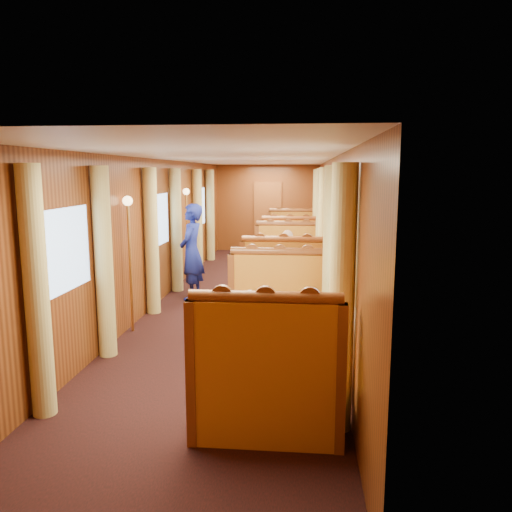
# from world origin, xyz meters

# --- Properties ---
(floor) EXTENTS (3.00, 12.00, 0.01)m
(floor) POSITION_xyz_m (0.00, 0.00, 0.00)
(floor) COLOR black
(floor) RESTS_ON ground
(ceiling) EXTENTS (3.00, 12.00, 0.01)m
(ceiling) POSITION_xyz_m (0.00, 0.00, 2.50)
(ceiling) COLOR silver
(ceiling) RESTS_ON wall_left
(wall_far) EXTENTS (3.00, 0.01, 2.50)m
(wall_far) POSITION_xyz_m (0.00, 6.00, 1.25)
(wall_far) COLOR brown
(wall_far) RESTS_ON floor
(wall_near) EXTENTS (3.00, 0.01, 2.50)m
(wall_near) POSITION_xyz_m (0.00, -6.00, 1.25)
(wall_near) COLOR brown
(wall_near) RESTS_ON floor
(wall_left) EXTENTS (0.01, 12.00, 2.50)m
(wall_left) POSITION_xyz_m (-1.50, 0.00, 1.25)
(wall_left) COLOR brown
(wall_left) RESTS_ON floor
(wall_right) EXTENTS (0.01, 12.00, 2.50)m
(wall_right) POSITION_xyz_m (1.50, 0.00, 1.25)
(wall_right) COLOR brown
(wall_right) RESTS_ON floor
(doorway_far) EXTENTS (0.80, 0.04, 2.00)m
(doorway_far) POSITION_xyz_m (0.00, 5.97, 1.00)
(doorway_far) COLOR brown
(doorway_far) RESTS_ON floor
(table_near) EXTENTS (1.05, 0.72, 0.75)m
(table_near) POSITION_xyz_m (0.75, -3.50, 0.38)
(table_near) COLOR white
(table_near) RESTS_ON floor
(banquette_near_fwd) EXTENTS (1.30, 0.55, 1.34)m
(banquette_near_fwd) POSITION_xyz_m (0.75, -4.51, 0.42)
(banquette_near_fwd) COLOR #AA4912
(banquette_near_fwd) RESTS_ON floor
(banquette_near_aft) EXTENTS (1.30, 0.55, 1.34)m
(banquette_near_aft) POSITION_xyz_m (0.75, -2.49, 0.42)
(banquette_near_aft) COLOR #AA4912
(banquette_near_aft) RESTS_ON floor
(table_mid) EXTENTS (1.05, 0.72, 0.75)m
(table_mid) POSITION_xyz_m (0.75, 0.00, 0.38)
(table_mid) COLOR white
(table_mid) RESTS_ON floor
(banquette_mid_fwd) EXTENTS (1.30, 0.55, 1.34)m
(banquette_mid_fwd) POSITION_xyz_m (0.75, -1.01, 0.42)
(banquette_mid_fwd) COLOR #AA4912
(banquette_mid_fwd) RESTS_ON floor
(banquette_mid_aft) EXTENTS (1.30, 0.55, 1.34)m
(banquette_mid_aft) POSITION_xyz_m (0.75, 1.01, 0.42)
(banquette_mid_aft) COLOR #AA4912
(banquette_mid_aft) RESTS_ON floor
(table_far) EXTENTS (1.05, 0.72, 0.75)m
(table_far) POSITION_xyz_m (0.75, 3.50, 0.38)
(table_far) COLOR white
(table_far) RESTS_ON floor
(banquette_far_fwd) EXTENTS (1.30, 0.55, 1.34)m
(banquette_far_fwd) POSITION_xyz_m (0.75, 2.49, 0.42)
(banquette_far_fwd) COLOR #AA4912
(banquette_far_fwd) RESTS_ON floor
(banquette_far_aft) EXTENTS (1.30, 0.55, 1.34)m
(banquette_far_aft) POSITION_xyz_m (0.75, 4.51, 0.42)
(banquette_far_aft) COLOR #AA4912
(banquette_far_aft) RESTS_ON floor
(tea_tray) EXTENTS (0.41, 0.36, 0.01)m
(tea_tray) POSITION_xyz_m (0.63, -3.58, 0.76)
(tea_tray) COLOR silver
(tea_tray) RESTS_ON table_near
(teapot_left) EXTENTS (0.21, 0.19, 0.14)m
(teapot_left) POSITION_xyz_m (0.57, -3.57, 0.82)
(teapot_left) COLOR silver
(teapot_left) RESTS_ON tea_tray
(teapot_right) EXTENTS (0.16, 0.13, 0.11)m
(teapot_right) POSITION_xyz_m (0.77, -3.62, 0.80)
(teapot_right) COLOR silver
(teapot_right) RESTS_ON tea_tray
(teapot_back) EXTENTS (0.18, 0.14, 0.14)m
(teapot_back) POSITION_xyz_m (0.67, -3.47, 0.82)
(teapot_back) COLOR silver
(teapot_back) RESTS_ON tea_tray
(fruit_plate) EXTENTS (0.23, 0.23, 0.05)m
(fruit_plate) POSITION_xyz_m (1.06, -3.62, 0.77)
(fruit_plate) COLOR white
(fruit_plate) RESTS_ON table_near
(cup_inboard) EXTENTS (0.08, 0.08, 0.26)m
(cup_inboard) POSITION_xyz_m (0.33, -3.38, 0.86)
(cup_inboard) COLOR white
(cup_inboard) RESTS_ON table_near
(cup_outboard) EXTENTS (0.08, 0.08, 0.26)m
(cup_outboard) POSITION_xyz_m (0.47, -3.31, 0.86)
(cup_outboard) COLOR white
(cup_outboard) RESTS_ON table_near
(rose_vase_mid) EXTENTS (0.06, 0.06, 0.36)m
(rose_vase_mid) POSITION_xyz_m (0.72, -0.02, 0.93)
(rose_vase_mid) COLOR silver
(rose_vase_mid) RESTS_ON table_mid
(rose_vase_far) EXTENTS (0.06, 0.06, 0.36)m
(rose_vase_far) POSITION_xyz_m (0.71, 3.52, 0.93)
(rose_vase_far) COLOR silver
(rose_vase_far) RESTS_ON table_far
(window_left_near) EXTENTS (0.01, 1.20, 0.90)m
(window_left_near) POSITION_xyz_m (-1.49, -3.50, 1.45)
(window_left_near) COLOR #8BADD9
(window_left_near) RESTS_ON wall_left
(curtain_left_near_a) EXTENTS (0.22, 0.22, 2.35)m
(curtain_left_near_a) POSITION_xyz_m (-1.38, -4.28, 1.18)
(curtain_left_near_a) COLOR tan
(curtain_left_near_a) RESTS_ON floor
(curtain_left_near_b) EXTENTS (0.22, 0.22, 2.35)m
(curtain_left_near_b) POSITION_xyz_m (-1.38, -2.72, 1.18)
(curtain_left_near_b) COLOR tan
(curtain_left_near_b) RESTS_ON floor
(window_right_near) EXTENTS (0.01, 1.20, 0.90)m
(window_right_near) POSITION_xyz_m (1.49, -3.50, 1.45)
(window_right_near) COLOR #8BADD9
(window_right_near) RESTS_ON wall_right
(curtain_right_near_a) EXTENTS (0.22, 0.22, 2.35)m
(curtain_right_near_a) POSITION_xyz_m (1.38, -4.28, 1.18)
(curtain_right_near_a) COLOR tan
(curtain_right_near_a) RESTS_ON floor
(curtain_right_near_b) EXTENTS (0.22, 0.22, 2.35)m
(curtain_right_near_b) POSITION_xyz_m (1.38, -2.72, 1.18)
(curtain_right_near_b) COLOR tan
(curtain_right_near_b) RESTS_ON floor
(window_left_mid) EXTENTS (0.01, 1.20, 0.90)m
(window_left_mid) POSITION_xyz_m (-1.49, 0.00, 1.45)
(window_left_mid) COLOR #8BADD9
(window_left_mid) RESTS_ON wall_left
(curtain_left_mid_a) EXTENTS (0.22, 0.22, 2.35)m
(curtain_left_mid_a) POSITION_xyz_m (-1.38, -0.78, 1.18)
(curtain_left_mid_a) COLOR tan
(curtain_left_mid_a) RESTS_ON floor
(curtain_left_mid_b) EXTENTS (0.22, 0.22, 2.35)m
(curtain_left_mid_b) POSITION_xyz_m (-1.38, 0.78, 1.18)
(curtain_left_mid_b) COLOR tan
(curtain_left_mid_b) RESTS_ON floor
(window_right_mid) EXTENTS (0.01, 1.20, 0.90)m
(window_right_mid) POSITION_xyz_m (1.49, 0.00, 1.45)
(window_right_mid) COLOR #8BADD9
(window_right_mid) RESTS_ON wall_right
(curtain_right_mid_a) EXTENTS (0.22, 0.22, 2.35)m
(curtain_right_mid_a) POSITION_xyz_m (1.38, -0.78, 1.18)
(curtain_right_mid_a) COLOR tan
(curtain_right_mid_a) RESTS_ON floor
(curtain_right_mid_b) EXTENTS (0.22, 0.22, 2.35)m
(curtain_right_mid_b) POSITION_xyz_m (1.38, 0.78, 1.18)
(curtain_right_mid_b) COLOR tan
(curtain_right_mid_b) RESTS_ON floor
(window_left_far) EXTENTS (0.01, 1.20, 0.90)m
(window_left_far) POSITION_xyz_m (-1.49, 3.50, 1.45)
(window_left_far) COLOR #8BADD9
(window_left_far) RESTS_ON wall_left
(curtain_left_far_a) EXTENTS (0.22, 0.22, 2.35)m
(curtain_left_far_a) POSITION_xyz_m (-1.38, 2.72, 1.18)
(curtain_left_far_a) COLOR tan
(curtain_left_far_a) RESTS_ON floor
(curtain_left_far_b) EXTENTS (0.22, 0.22, 2.35)m
(curtain_left_far_b) POSITION_xyz_m (-1.38, 4.28, 1.18)
(curtain_left_far_b) COLOR tan
(curtain_left_far_b) RESTS_ON floor
(window_right_far) EXTENTS (0.01, 1.20, 0.90)m
(window_right_far) POSITION_xyz_m (1.49, 3.50, 1.45)
(window_right_far) COLOR #8BADD9
(window_right_far) RESTS_ON wall_right
(curtain_right_far_a) EXTENTS (0.22, 0.22, 2.35)m
(curtain_right_far_a) POSITION_xyz_m (1.38, 2.72, 1.18)
(curtain_right_far_a) COLOR tan
(curtain_right_far_a) RESTS_ON floor
(curtain_right_far_b) EXTENTS (0.22, 0.22, 2.35)m
(curtain_right_far_b) POSITION_xyz_m (1.38, 4.28, 1.18)
(curtain_right_far_b) COLOR tan
(curtain_right_far_b) RESTS_ON floor
(sconce_left_fore) EXTENTS (0.14, 0.14, 1.95)m
(sconce_left_fore) POSITION_xyz_m (-1.40, -1.75, 1.38)
(sconce_left_fore) COLOR #BF8C3F
(sconce_left_fore) RESTS_ON floor
(sconce_right_fore) EXTENTS (0.14, 0.14, 1.95)m
(sconce_right_fore) POSITION_xyz_m (1.40, -1.75, 1.38)
(sconce_right_fore) COLOR #BF8C3F
(sconce_right_fore) RESTS_ON floor
(sconce_left_aft) EXTENTS (0.14, 0.14, 1.95)m
(sconce_left_aft) POSITION_xyz_m (-1.40, 1.75, 1.38)
(sconce_left_aft) COLOR #BF8C3F
(sconce_left_aft) RESTS_ON floor
(sconce_right_aft) EXTENTS (0.14, 0.14, 1.95)m
(sconce_right_aft) POSITION_xyz_m (1.40, 1.75, 1.38)
(sconce_right_aft) COLOR #BF8C3F
(sconce_right_aft) RESTS_ON floor
(steward) EXTENTS (0.47, 0.67, 1.73)m
(steward) POSITION_xyz_m (-0.95, 0.18, 0.86)
(steward) COLOR navy
(steward) RESTS_ON floor
(passenger) EXTENTS (0.40, 0.44, 0.76)m
(passenger) POSITION_xyz_m (0.75, 0.74, 0.74)
(passenger) COLOR beige
(passenger) RESTS_ON banquette_mid_aft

